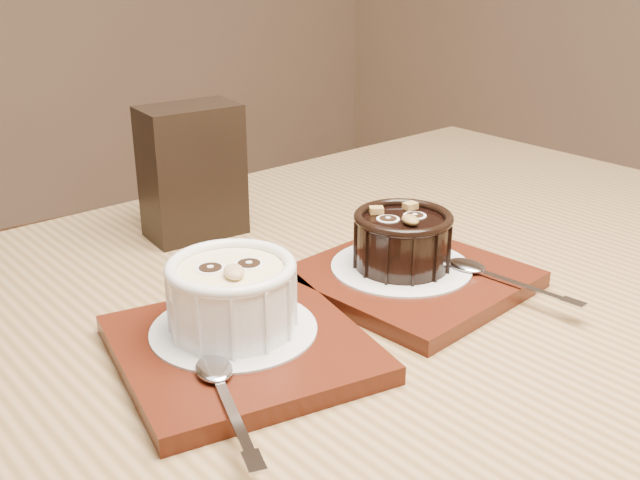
{
  "coord_description": "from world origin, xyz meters",
  "views": [
    {
      "loc": [
        -0.37,
        -0.39,
        1.05
      ],
      "look_at": [
        -0.03,
        0.07,
        0.81
      ],
      "focal_mm": 42.0,
      "sensor_mm": 36.0,
      "label": 1
    }
  ],
  "objects_px": {
    "tray_left": "(242,349)",
    "ramekin_dark": "(403,238)",
    "condiment_stand": "(192,172)",
    "ramekin_white": "(232,292)",
    "tray_right": "(411,279)",
    "table": "(350,412)"
  },
  "relations": [
    {
      "from": "tray_right",
      "to": "ramekin_white",
      "type": "bearing_deg",
      "value": 179.32
    },
    {
      "from": "ramekin_white",
      "to": "tray_right",
      "type": "distance_m",
      "value": 0.19
    },
    {
      "from": "table",
      "to": "tray_right",
      "type": "distance_m",
      "value": 0.13
    },
    {
      "from": "ramekin_white",
      "to": "ramekin_dark",
      "type": "distance_m",
      "value": 0.19
    },
    {
      "from": "ramekin_white",
      "to": "tray_right",
      "type": "bearing_deg",
      "value": 20.23
    },
    {
      "from": "table",
      "to": "ramekin_white",
      "type": "height_order",
      "value": "ramekin_white"
    },
    {
      "from": "tray_left",
      "to": "ramekin_dark",
      "type": "bearing_deg",
      "value": 7.91
    },
    {
      "from": "ramekin_dark",
      "to": "condiment_stand",
      "type": "distance_m",
      "value": 0.24
    },
    {
      "from": "condiment_stand",
      "to": "ramekin_dark",
      "type": "bearing_deg",
      "value": -67.09
    },
    {
      "from": "tray_right",
      "to": "condiment_stand",
      "type": "distance_m",
      "value": 0.26
    },
    {
      "from": "tray_right",
      "to": "table",
      "type": "bearing_deg",
      "value": -166.62
    },
    {
      "from": "ramekin_dark",
      "to": "tray_right",
      "type": "bearing_deg",
      "value": -64.63
    },
    {
      "from": "tray_left",
      "to": "ramekin_white",
      "type": "height_order",
      "value": "ramekin_white"
    },
    {
      "from": "table",
      "to": "tray_left",
      "type": "bearing_deg",
      "value": 176.44
    },
    {
      "from": "table",
      "to": "tray_right",
      "type": "relative_size",
      "value": 6.93
    },
    {
      "from": "table",
      "to": "condiment_stand",
      "type": "bearing_deg",
      "value": 92.13
    },
    {
      "from": "condiment_stand",
      "to": "tray_left",
      "type": "bearing_deg",
      "value": -110.59
    },
    {
      "from": "ramekin_white",
      "to": "condiment_stand",
      "type": "xyz_separation_m",
      "value": [
        0.09,
        0.23,
        0.02
      ]
    },
    {
      "from": "ramekin_white",
      "to": "tray_right",
      "type": "height_order",
      "value": "ramekin_white"
    },
    {
      "from": "table",
      "to": "ramekin_dark",
      "type": "distance_m",
      "value": 0.16
    },
    {
      "from": "tray_left",
      "to": "condiment_stand",
      "type": "relative_size",
      "value": 1.29
    },
    {
      "from": "table",
      "to": "condiment_stand",
      "type": "relative_size",
      "value": 8.92
    }
  ]
}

